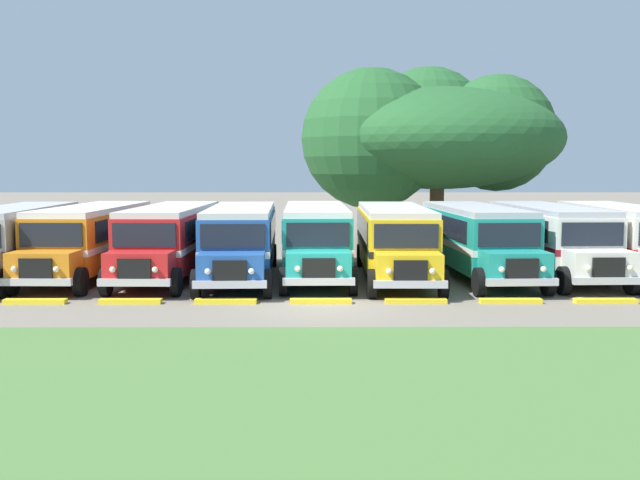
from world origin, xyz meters
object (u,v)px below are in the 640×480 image
(parked_bus_slot_3, at_px, (241,238))
(parked_bus_slot_4, at_px, (316,237))
(parked_bus_slot_0, at_px, (14,238))
(parked_bus_slot_6, at_px, (476,237))
(parked_bus_slot_1, at_px, (92,237))
(broad_shade_tree, at_px, (431,136))
(parked_bus_slot_8, at_px, (622,236))
(parked_bus_slot_7, at_px, (550,236))
(parked_bus_slot_2, at_px, (171,237))
(parked_bus_slot_5, at_px, (394,238))

(parked_bus_slot_3, relative_size, parked_bus_slot_4, 1.00)
(parked_bus_slot_0, relative_size, parked_bus_slot_6, 1.00)
(parked_bus_slot_1, bearing_deg, broad_shade_tree, 132.60)
(parked_bus_slot_0, xyz_separation_m, parked_bus_slot_8, (24.55, 0.66, 0.00))
(parked_bus_slot_4, relative_size, parked_bus_slot_6, 1.00)
(parked_bus_slot_7, bearing_deg, parked_bus_slot_1, -91.49)
(parked_bus_slot_2, xyz_separation_m, parked_bus_slot_6, (12.36, -0.02, 0.00))
(parked_bus_slot_3, relative_size, parked_bus_slot_6, 1.00)
(parked_bus_slot_0, xyz_separation_m, parked_bus_slot_2, (6.14, 0.43, 0.00))
(parked_bus_slot_3, height_order, parked_bus_slot_5, same)
(parked_bus_slot_0, distance_m, parked_bus_slot_2, 6.16)
(parked_bus_slot_1, bearing_deg, parked_bus_slot_3, 86.32)
(parked_bus_slot_0, height_order, parked_bus_slot_2, same)
(parked_bus_slot_5, relative_size, parked_bus_slot_7, 1.00)
(parked_bus_slot_0, height_order, parked_bus_slot_7, same)
(parked_bus_slot_4, distance_m, parked_bus_slot_7, 9.57)
(parked_bus_slot_2, relative_size, parked_bus_slot_5, 1.00)
(parked_bus_slot_3, height_order, parked_bus_slot_8, same)
(parked_bus_slot_0, xyz_separation_m, parked_bus_slot_3, (9.03, -0.02, 0.00))
(parked_bus_slot_4, bearing_deg, parked_bus_slot_6, 87.54)
(parked_bus_slot_7, distance_m, broad_shade_tree, 14.75)
(parked_bus_slot_4, xyz_separation_m, parked_bus_slot_5, (3.14, -0.59, 0.00))
(parked_bus_slot_1, xyz_separation_m, parked_bus_slot_5, (12.24, -0.55, 0.00))
(parked_bus_slot_7, xyz_separation_m, parked_bus_slot_8, (2.96, -0.02, 0.00))
(parked_bus_slot_0, height_order, parked_bus_slot_3, same)
(parked_bus_slot_1, distance_m, parked_bus_slot_2, 3.23)
(parked_bus_slot_6, xyz_separation_m, parked_bus_slot_8, (6.05, 0.25, 0.00))
(parked_bus_slot_2, height_order, broad_shade_tree, broad_shade_tree)
(parked_bus_slot_2, height_order, parked_bus_slot_5, same)
(parked_bus_slot_6, distance_m, parked_bus_slot_7, 3.10)
(parked_bus_slot_2, distance_m, parked_bus_slot_3, 2.92)
(broad_shade_tree, bearing_deg, parked_bus_slot_6, -91.22)
(parked_bus_slot_6, relative_size, broad_shade_tree, 0.72)
(parked_bus_slot_7, relative_size, parked_bus_slot_8, 1.00)
(parked_bus_slot_3, distance_m, parked_bus_slot_6, 9.48)
(parked_bus_slot_8, bearing_deg, parked_bus_slot_4, -88.48)
(parked_bus_slot_2, bearing_deg, parked_bus_slot_1, -90.79)
(parked_bus_slot_8, relative_size, broad_shade_tree, 0.72)
(parked_bus_slot_7, height_order, broad_shade_tree, broad_shade_tree)
(parked_bus_slot_1, distance_m, parked_bus_slot_3, 6.14)
(parked_bus_slot_6, relative_size, parked_bus_slot_8, 1.00)
(parked_bus_slot_5, relative_size, parked_bus_slot_8, 1.00)
(parked_bus_slot_3, height_order, broad_shade_tree, broad_shade_tree)
(parked_bus_slot_1, height_order, parked_bus_slot_3, same)
(parked_bus_slot_0, distance_m, parked_bus_slot_5, 15.15)
(parked_bus_slot_3, bearing_deg, parked_bus_slot_2, -100.78)
(parked_bus_slot_2, height_order, parked_bus_slot_3, same)
(parked_bus_slot_5, bearing_deg, broad_shade_tree, 166.48)
(parked_bus_slot_0, bearing_deg, parked_bus_slot_2, 91.76)
(parked_bus_slot_5, height_order, parked_bus_slot_7, same)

